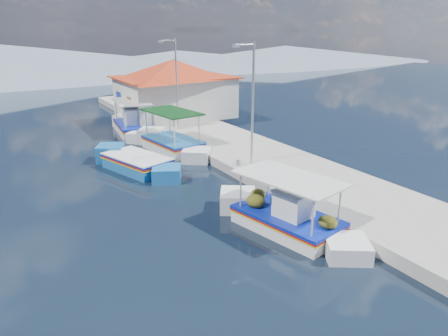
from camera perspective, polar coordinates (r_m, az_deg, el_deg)
ground at (r=17.31m, az=-5.10°, el=-5.09°), size 160.00×160.00×0.00m
quay at (r=24.87m, az=1.13°, el=3.07°), size 5.00×44.00×0.50m
bollards at (r=23.12m, az=-2.32°, el=2.87°), size 0.20×17.20×0.30m
main_caique at (r=15.16m, az=8.69°, el=-7.00°), size 2.97×6.83×2.30m
caique_green_canopy at (r=24.93m, az=-7.26°, el=3.33°), size 2.78×7.20×2.72m
caique_blue_hull at (r=21.81m, az=-12.07°, el=0.57°), size 3.28×6.39×1.19m
caique_far at (r=29.78m, az=-12.68°, el=5.69°), size 2.73×7.25×2.56m
harbor_building at (r=32.34m, az=-6.95°, el=11.17°), size 10.49×10.49×4.40m
lamp_post_near at (r=20.07m, az=3.85°, el=9.76°), size 1.21×0.14×6.00m
lamp_post_far at (r=27.90m, az=-6.85°, el=12.20°), size 1.21×0.14×6.00m
mountain_ridge at (r=71.76m, az=-20.51°, el=13.68°), size 171.40×96.00×5.50m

